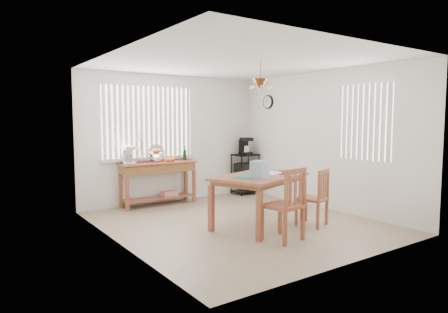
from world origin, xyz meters
TOP-DOWN VIEW (x-y plane):
  - ground at (0.00, 0.00)m, footprint 4.00×4.50m
  - room_shell at (0.00, 0.02)m, footprint 4.20×4.70m
  - sideboard at (-0.45, 2.01)m, footprint 1.53×0.43m
  - sideboard_items at (-0.70, 2.03)m, footprint 1.45×0.36m
  - wire_cart at (1.69, 2.00)m, footprint 0.54×0.43m
  - cart_items at (1.69, 2.00)m, footprint 0.21×0.26m
  - dining_table at (0.16, -0.35)m, footprint 1.76×1.42m
  - table_items at (0.06, -0.52)m, footprint 1.28×0.61m
  - chair_left at (-0.04, -1.15)m, footprint 0.54×0.54m
  - chair_right at (0.90, -0.83)m, footprint 0.54×0.54m

SIDE VIEW (x-z plane):
  - ground at x=0.00m, z-range -0.01..0.00m
  - chair_right at x=0.90m, z-range -0.01..0.91m
  - chair_left at x=-0.04m, z-range -0.01..1.02m
  - wire_cart at x=1.69m, z-range 0.09..1.00m
  - sideboard at x=-0.45m, z-range 0.22..1.08m
  - dining_table at x=0.16m, z-range 0.32..1.13m
  - table_items at x=0.06m, z-range 0.78..1.05m
  - sideboard_items at x=-0.70m, z-range 0.67..1.33m
  - cart_items at x=1.69m, z-range 0.90..1.27m
  - room_shell at x=0.00m, z-range 0.34..3.04m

